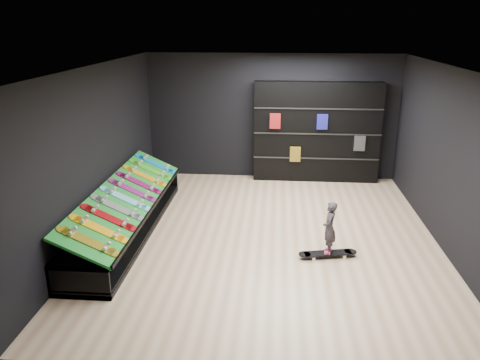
# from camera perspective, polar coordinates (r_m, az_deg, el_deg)

# --- Properties ---
(floor) EXTENTS (6.00, 7.00, 0.01)m
(floor) POSITION_cam_1_polar(r_m,az_deg,el_deg) (8.54, 3.26, -6.89)
(floor) COLOR #D1B28D
(floor) RESTS_ON ground
(ceiling) EXTENTS (6.00, 7.00, 0.01)m
(ceiling) POSITION_cam_1_polar(r_m,az_deg,el_deg) (7.73, 3.68, 13.59)
(ceiling) COLOR white
(ceiling) RESTS_ON ground
(wall_back) EXTENTS (6.00, 0.02, 3.00)m
(wall_back) POSITION_cam_1_polar(r_m,az_deg,el_deg) (11.41, 3.88, 7.66)
(wall_back) COLOR black
(wall_back) RESTS_ON ground
(wall_front) EXTENTS (6.00, 0.02, 3.00)m
(wall_front) POSITION_cam_1_polar(r_m,az_deg,el_deg) (4.74, 2.43, -8.85)
(wall_front) COLOR black
(wall_front) RESTS_ON ground
(wall_left) EXTENTS (0.02, 7.00, 3.00)m
(wall_left) POSITION_cam_1_polar(r_m,az_deg,el_deg) (8.60, -16.98, 3.16)
(wall_left) COLOR black
(wall_left) RESTS_ON ground
(wall_right) EXTENTS (0.02, 7.00, 3.00)m
(wall_right) POSITION_cam_1_polar(r_m,az_deg,el_deg) (8.50, 24.13, 2.14)
(wall_right) COLOR black
(wall_right) RESTS_ON ground
(display_rack) EXTENTS (0.90, 4.50, 0.50)m
(display_rack) POSITION_cam_1_polar(r_m,az_deg,el_deg) (8.85, -13.50, -4.67)
(display_rack) COLOR black
(display_rack) RESTS_ON ground
(turf_ramp) EXTENTS (0.92, 4.50, 0.46)m
(turf_ramp) POSITION_cam_1_polar(r_m,az_deg,el_deg) (8.67, -13.41, -1.89)
(turf_ramp) COLOR #116C1E
(turf_ramp) RESTS_ON display_rack
(back_shelving) EXTENTS (2.97, 0.35, 2.38)m
(back_shelving) POSITION_cam_1_polar(r_m,az_deg,el_deg) (11.34, 9.32, 5.77)
(back_shelving) COLOR black
(back_shelving) RESTS_ON ground
(floor_skateboard) EXTENTS (1.00, 0.41, 0.09)m
(floor_skateboard) POSITION_cam_1_polar(r_m,az_deg,el_deg) (7.93, 10.64, -8.93)
(floor_skateboard) COLOR black
(floor_skateboard) RESTS_ON ground
(child) EXTENTS (0.17, 0.22, 0.53)m
(child) POSITION_cam_1_polar(r_m,az_deg,el_deg) (7.80, 10.77, -6.92)
(child) COLOR black
(child) RESTS_ON floor_skateboard
(display_board_0) EXTENTS (0.93, 0.22, 0.50)m
(display_board_0) POSITION_cam_1_polar(r_m,az_deg,el_deg) (7.02, -17.99, -7.12)
(display_board_0) COLOR yellow
(display_board_0) RESTS_ON turf_ramp
(display_board_1) EXTENTS (0.93, 0.22, 0.50)m
(display_board_1) POSITION_cam_1_polar(r_m,az_deg,el_deg) (7.37, -16.77, -5.72)
(display_board_1) COLOR yellow
(display_board_1) RESTS_ON turf_ramp
(display_board_2) EXTENTS (0.93, 0.22, 0.50)m
(display_board_2) POSITION_cam_1_polar(r_m,az_deg,el_deg) (7.73, -15.68, -4.44)
(display_board_2) COLOR red
(display_board_2) RESTS_ON turf_ramp
(display_board_3) EXTENTS (0.93, 0.22, 0.50)m
(display_board_3) POSITION_cam_1_polar(r_m,az_deg,el_deg) (8.10, -14.68, -3.28)
(display_board_3) COLOR black
(display_board_3) RESTS_ON turf_ramp
(display_board_4) EXTENTS (0.93, 0.22, 0.50)m
(display_board_4) POSITION_cam_1_polar(r_m,az_deg,el_deg) (8.47, -13.77, -2.22)
(display_board_4) COLOR #0CB2E5
(display_board_4) RESTS_ON turf_ramp
(display_board_5) EXTENTS (0.93, 0.22, 0.50)m
(display_board_5) POSITION_cam_1_polar(r_m,az_deg,el_deg) (8.84, -12.94, -1.24)
(display_board_5) COLOR #2626BF
(display_board_5) RESTS_ON turf_ramp
(display_board_6) EXTENTS (0.93, 0.22, 0.50)m
(display_board_6) POSITION_cam_1_polar(r_m,az_deg,el_deg) (9.22, -12.18, -0.35)
(display_board_6) COLOR #E5198C
(display_board_6) RESTS_ON turf_ramp
(display_board_7) EXTENTS (0.93, 0.22, 0.50)m
(display_board_7) POSITION_cam_1_polar(r_m,az_deg,el_deg) (9.61, -11.48, 0.47)
(display_board_7) COLOR orange
(display_board_7) RESTS_ON turf_ramp
(display_board_8) EXTENTS (0.93, 0.22, 0.50)m
(display_board_8) POSITION_cam_1_polar(r_m,az_deg,el_deg) (9.99, -10.83, 1.23)
(display_board_8) COLOR green
(display_board_8) RESTS_ON turf_ramp
(display_board_9) EXTENTS (0.93, 0.22, 0.50)m
(display_board_9) POSITION_cam_1_polar(r_m,az_deg,el_deg) (10.38, -10.23, 1.94)
(display_board_9) COLOR blue
(display_board_9) RESTS_ON turf_ramp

